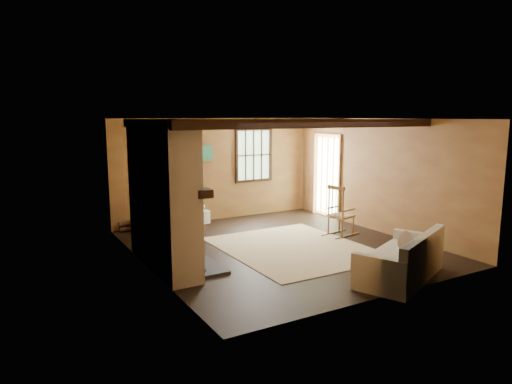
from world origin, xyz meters
TOP-DOWN VIEW (x-y plane):
  - ground at (0.00, 0.00)m, footprint 5.50×5.50m
  - room_envelope at (0.22, 0.26)m, footprint 5.02×5.52m
  - fireplace at (-2.23, -0.00)m, footprint 1.02×2.30m
  - rug at (0.20, -0.20)m, footprint 2.50×3.00m
  - rocking_chair at (1.56, 0.10)m, footprint 0.83×0.55m
  - sofa at (0.71, -2.38)m, footprint 1.97×1.45m
  - firewood_pile at (-2.04, 2.60)m, footprint 0.65×0.12m
  - laundry_basket at (-0.62, 2.55)m, footprint 0.57×0.49m
  - basket_pillow at (-0.62, 2.55)m, footprint 0.46×0.39m
  - armchair at (-1.49, 1.91)m, footprint 1.21×1.22m

SIDE VIEW (x-z plane):
  - ground at x=0.00m, z-range 0.00..0.00m
  - rug at x=0.20m, z-range 0.00..0.01m
  - firewood_pile at x=-2.04m, z-range 0.00..0.24m
  - laundry_basket at x=-0.62m, z-range 0.00..0.30m
  - sofa at x=0.71m, z-range -0.10..0.62m
  - basket_pillow at x=-0.62m, z-range 0.30..0.51m
  - armchair at x=-1.49m, z-range 0.00..0.81m
  - rocking_chair at x=1.56m, z-range -0.08..0.98m
  - fireplace at x=-2.23m, z-range -0.10..2.30m
  - room_envelope at x=0.22m, z-range 0.41..2.85m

